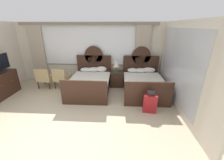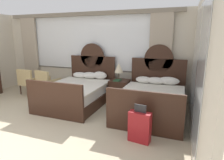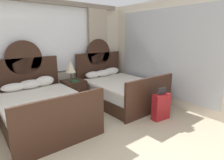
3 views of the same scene
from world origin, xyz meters
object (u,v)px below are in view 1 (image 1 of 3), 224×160
Objects in this scene: armchair_by_window_left at (62,78)px; nightstand_between_beds at (117,79)px; bed_near_window at (91,83)px; bed_near_mirror at (143,84)px; table_lamp_on_nightstand at (116,64)px; suitcase_on_floor at (150,104)px; armchair_by_window_centre at (45,77)px; book_on_nightstand at (116,72)px.

nightstand_between_beds is at bearing 8.11° from armchair_by_window_left.
nightstand_between_beds is (1.06, 0.60, -0.03)m from bed_near_window.
table_lamp_on_nightstand is (-1.10, 0.65, 0.65)m from bed_near_mirror.
bed_near_window reaches higher than table_lamp_on_nightstand.
table_lamp_on_nightstand is 2.45m from suitcase_on_floor.
armchair_by_window_centre is 1.19× the size of suitcase_on_floor.
nightstand_between_beds is at bearing -50.21° from table_lamp_on_nightstand.
suitcase_on_floor reaches higher than book_on_nightstand.
nightstand_between_beds is (-1.06, 0.60, -0.03)m from bed_near_mirror.
armchair_by_window_left is 1.19× the size of suitcase_on_floor.
bed_near_mirror is 4.14× the size of table_lamp_on_nightstand.
book_on_nightstand is at bearing 4.30° from armchair_by_window_centre.
bed_near_mirror reaches higher than nightstand_between_beds.
suitcase_on_floor is (1.06, -2.02, -0.03)m from nightstand_between_beds.
bed_near_mirror is 3.22× the size of nightstand_between_beds.
nightstand_between_beds is 1.29× the size of table_lamp_on_nightstand.
bed_near_window reaches higher than armchair_by_window_centre.
bed_near_window is 1.22m from nightstand_between_beds.
bed_near_window is 2.45× the size of armchair_by_window_centre.
suitcase_on_floor is at bearing -21.98° from armchair_by_window_centre.
book_on_nightstand is (-0.03, -0.11, 0.34)m from nightstand_between_beds.
table_lamp_on_nightstand is 0.59× the size of armchair_by_window_centre.
book_on_nightstand is 0.36× the size of suitcase_on_floor.
bed_near_mirror is 1.42m from suitcase_on_floor.
bed_near_mirror is at bearing 90.20° from suitcase_on_floor.
table_lamp_on_nightstand is 0.37m from book_on_nightstand.
bed_near_window is 2.12m from bed_near_mirror.
table_lamp_on_nightstand reaches higher than book_on_nightstand.
bed_near_window is 2.92× the size of suitcase_on_floor.
armchair_by_window_left is 1.00× the size of armchair_by_window_centre.
armchair_by_window_centre is 4.49m from suitcase_on_floor.
bed_near_mirror is 2.45× the size of armchair_by_window_centre.
nightstand_between_beds is 3.12m from armchair_by_window_centre.
nightstand_between_beds is 2.39m from armchair_by_window_left.
bed_near_mirror is 3.43m from armchair_by_window_left.
bed_near_window is 2.45× the size of armchair_by_window_left.
bed_near_window is 1.38m from table_lamp_on_nightstand.
bed_near_window reaches higher than suitcase_on_floor.
armchair_by_window_centre is at bearing -175.70° from book_on_nightstand.
bed_near_mirror is 8.17× the size of book_on_nightstand.
suitcase_on_floor is at bearing -60.22° from book_on_nightstand.
armchair_by_window_left and armchair_by_window_centre have the same top height.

